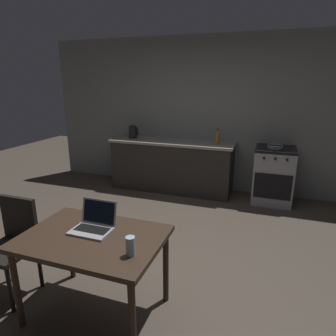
{
  "coord_description": "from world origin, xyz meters",
  "views": [
    {
      "loc": [
        1.14,
        -2.59,
        1.89
      ],
      "look_at": [
        -0.06,
        0.82,
        0.82
      ],
      "focal_mm": 31.61,
      "sensor_mm": 36.0,
      "label": 1
    }
  ],
  "objects_px": {
    "stove_oven": "(273,175)",
    "drinking_glass": "(130,246)",
    "chair": "(13,240)",
    "bottle": "(217,137)",
    "electric_kettle": "(133,132)",
    "dining_table": "(93,245)",
    "frying_pan": "(275,147)",
    "laptop": "(94,225)"
  },
  "relations": [
    {
      "from": "stove_oven",
      "to": "drinking_glass",
      "type": "relative_size",
      "value": 6.35
    },
    {
      "from": "stove_oven",
      "to": "chair",
      "type": "relative_size",
      "value": 1.0
    },
    {
      "from": "stove_oven",
      "to": "bottle",
      "type": "bearing_deg",
      "value": -177.01
    },
    {
      "from": "electric_kettle",
      "to": "dining_table",
      "type": "bearing_deg",
      "value": -69.82
    },
    {
      "from": "dining_table",
      "to": "drinking_glass",
      "type": "relative_size",
      "value": 7.91
    },
    {
      "from": "frying_pan",
      "to": "electric_kettle",
      "type": "bearing_deg",
      "value": 179.31
    },
    {
      "from": "stove_oven",
      "to": "chair",
      "type": "height_order",
      "value": "same"
    },
    {
      "from": "chair",
      "to": "drinking_glass",
      "type": "bearing_deg",
      "value": -1.34
    },
    {
      "from": "laptop",
      "to": "electric_kettle",
      "type": "distance_m",
      "value": 3.13
    },
    {
      "from": "chair",
      "to": "frying_pan",
      "type": "relative_size",
      "value": 2.16
    },
    {
      "from": "drinking_glass",
      "to": "stove_oven",
      "type": "bearing_deg",
      "value": 73.51
    },
    {
      "from": "bottle",
      "to": "frying_pan",
      "type": "bearing_deg",
      "value": 1.33
    },
    {
      "from": "dining_table",
      "to": "bottle",
      "type": "height_order",
      "value": "bottle"
    },
    {
      "from": "frying_pan",
      "to": "dining_table",
      "type": "bearing_deg",
      "value": -113.81
    },
    {
      "from": "frying_pan",
      "to": "drinking_glass",
      "type": "bearing_deg",
      "value": -106.35
    },
    {
      "from": "chair",
      "to": "electric_kettle",
      "type": "xyz_separation_m",
      "value": [
        -0.26,
        3.02,
        0.49
      ]
    },
    {
      "from": "laptop",
      "to": "electric_kettle",
      "type": "xyz_separation_m",
      "value": [
        -1.07,
        2.94,
        0.23
      ]
    },
    {
      "from": "bottle",
      "to": "laptop",
      "type": "bearing_deg",
      "value": -99.3
    },
    {
      "from": "laptop",
      "to": "electric_kettle",
      "type": "relative_size",
      "value": 1.38
    },
    {
      "from": "stove_oven",
      "to": "electric_kettle",
      "type": "distance_m",
      "value": 2.52
    },
    {
      "from": "chair",
      "to": "laptop",
      "type": "bearing_deg",
      "value": 11.34
    },
    {
      "from": "chair",
      "to": "electric_kettle",
      "type": "relative_size",
      "value": 3.84
    },
    {
      "from": "stove_oven",
      "to": "electric_kettle",
      "type": "relative_size",
      "value": 3.84
    },
    {
      "from": "bottle",
      "to": "stove_oven",
      "type": "bearing_deg",
      "value": 2.99
    },
    {
      "from": "stove_oven",
      "to": "bottle",
      "type": "distance_m",
      "value": 1.07
    },
    {
      "from": "bottle",
      "to": "electric_kettle",
      "type": "bearing_deg",
      "value": 178.15
    },
    {
      "from": "dining_table",
      "to": "drinking_glass",
      "type": "bearing_deg",
      "value": -18.82
    },
    {
      "from": "chair",
      "to": "frying_pan",
      "type": "bearing_deg",
      "value": 59.34
    },
    {
      "from": "stove_oven",
      "to": "dining_table",
      "type": "relative_size",
      "value": 0.8
    },
    {
      "from": "chair",
      "to": "drinking_glass",
      "type": "relative_size",
      "value": 6.34
    },
    {
      "from": "frying_pan",
      "to": "drinking_glass",
      "type": "relative_size",
      "value": 2.93
    },
    {
      "from": "laptop",
      "to": "chair",
      "type": "bearing_deg",
      "value": 176.81
    },
    {
      "from": "chair",
      "to": "laptop",
      "type": "xyz_separation_m",
      "value": [
        0.81,
        0.08,
        0.25
      ]
    },
    {
      "from": "chair",
      "to": "frying_pan",
      "type": "height_order",
      "value": "frying_pan"
    },
    {
      "from": "stove_oven",
      "to": "laptop",
      "type": "relative_size",
      "value": 2.78
    },
    {
      "from": "stove_oven",
      "to": "dining_table",
      "type": "height_order",
      "value": "stove_oven"
    },
    {
      "from": "dining_table",
      "to": "chair",
      "type": "relative_size",
      "value": 1.25
    },
    {
      "from": "dining_table",
      "to": "laptop",
      "type": "xyz_separation_m",
      "value": [
        -0.04,
        0.09,
        0.13
      ]
    },
    {
      "from": "stove_oven",
      "to": "drinking_glass",
      "type": "height_order",
      "value": "stove_oven"
    },
    {
      "from": "dining_table",
      "to": "bottle",
      "type": "xyz_separation_m",
      "value": [
        0.43,
        2.98,
        0.37
      ]
    },
    {
      "from": "stove_oven",
      "to": "electric_kettle",
      "type": "height_order",
      "value": "electric_kettle"
    },
    {
      "from": "stove_oven",
      "to": "electric_kettle",
      "type": "xyz_separation_m",
      "value": [
        -2.45,
        0.0,
        0.56
      ]
    }
  ]
}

